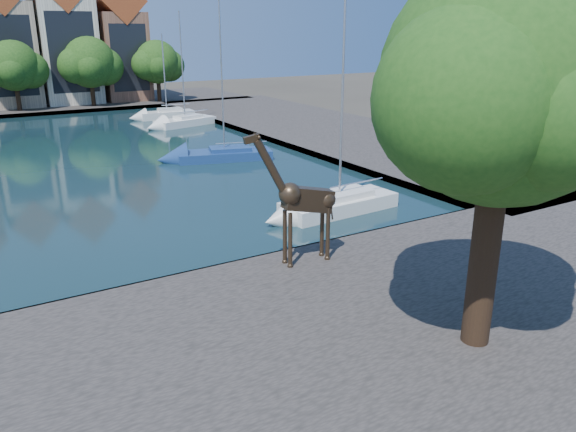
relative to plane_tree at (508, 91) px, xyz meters
name	(u,v)px	position (x,y,z in m)	size (l,w,h in m)	color
ground	(134,296)	(-7.62, 9.01, -7.67)	(160.00, 160.00, 0.00)	#38332B
water_basin	(36,164)	(-7.62, 33.01, -7.63)	(38.00, 50.00, 0.08)	black
near_quay	(211,392)	(-7.62, 2.01, -7.42)	(50.00, 14.00, 0.50)	#443E3B
right_quay	(327,130)	(17.38, 33.01, -7.42)	(14.00, 52.00, 0.50)	#443E3B
plane_tree	(508,91)	(0.00, 0.00, 0.00)	(8.32, 6.40, 10.62)	#332114
townhouse_east_inner	(5,41)	(-5.62, 64.99, 0.06)	(5.94, 9.18, 15.79)	tan
townhouse_east_mid	(64,37)	(0.88, 64.99, 0.43)	(6.43, 9.18, 16.65)	beige
townhouse_east_end	(119,45)	(7.38, 64.99, -0.56)	(5.44, 9.18, 14.43)	brown
far_tree_mid_east	(15,67)	(-5.52, 59.50, -2.54)	(7.02, 5.40, 7.52)	#332114
far_tree_east	(91,64)	(2.49, 59.50, -2.43)	(7.54, 5.80, 7.84)	#332114
far_tree_far_east	(158,63)	(10.48, 59.50, -2.60)	(6.76, 5.20, 7.36)	#332114
giraffe_statue	(301,199)	(-1.41, 7.53, -4.62)	(3.64, 0.73, 5.20)	#392A1C
sailboat_right_a	(339,201)	(4.38, 13.01, -7.02)	(6.46, 2.60, 10.86)	silver
sailboat_right_b	(225,153)	(4.38, 27.23, -7.09)	(7.09, 4.06, 11.39)	navy
sailboat_right_c	(185,120)	(7.38, 42.91, -7.05)	(6.41, 3.64, 10.63)	white
sailboat_right_d	(167,113)	(7.38, 48.26, -7.02)	(5.65, 2.28, 8.57)	silver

